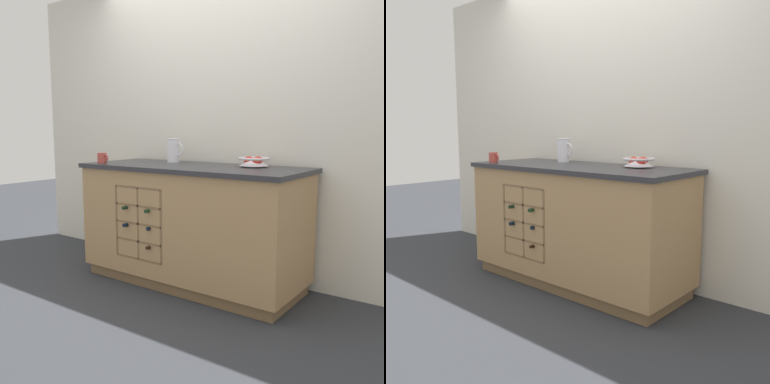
# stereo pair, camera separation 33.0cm
# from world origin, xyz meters

# --- Properties ---
(ground_plane) EXTENTS (14.00, 14.00, 0.00)m
(ground_plane) POSITION_xyz_m (0.00, 0.00, 0.00)
(ground_plane) COLOR #2D3035
(back_wall) EXTENTS (4.40, 0.06, 2.55)m
(back_wall) POSITION_xyz_m (0.00, 0.41, 1.27)
(back_wall) COLOR silver
(back_wall) RESTS_ON ground_plane
(kitchen_island) EXTENTS (1.78, 0.74, 0.93)m
(kitchen_island) POSITION_xyz_m (-0.00, -0.00, 0.47)
(kitchen_island) COLOR brown
(kitchen_island) RESTS_ON ground_plane
(fruit_bowl) EXTENTS (0.23, 0.23, 0.08)m
(fruit_bowl) POSITION_xyz_m (0.44, 0.16, 0.98)
(fruit_bowl) COLOR silver
(fruit_bowl) RESTS_ON kitchen_island
(white_pitcher) EXTENTS (0.16, 0.10, 0.20)m
(white_pitcher) POSITION_xyz_m (-0.32, 0.18, 1.04)
(white_pitcher) COLOR white
(white_pitcher) RESTS_ON kitchen_island
(ceramic_mug) EXTENTS (0.11, 0.08, 0.08)m
(ceramic_mug) POSITION_xyz_m (-0.75, -0.22, 0.98)
(ceramic_mug) COLOR #B7473D
(ceramic_mug) RESTS_ON kitchen_island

